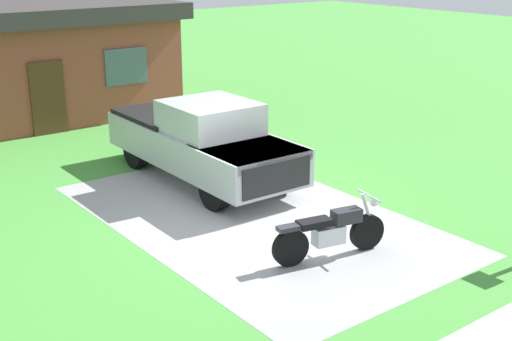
% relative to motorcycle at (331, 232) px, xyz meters
% --- Properties ---
extents(ground_plane, '(80.00, 80.00, 0.00)m').
position_rel_motorcycle_xyz_m(ground_plane, '(0.02, 2.23, -0.47)').
color(ground_plane, '#48963C').
extents(driveway_pad, '(4.97, 8.24, 0.01)m').
position_rel_motorcycle_xyz_m(driveway_pad, '(0.02, 2.23, -0.47)').
color(driveway_pad, '#9F9F9F').
rests_on(driveway_pad, ground).
extents(motorcycle, '(2.19, 0.81, 1.09)m').
position_rel_motorcycle_xyz_m(motorcycle, '(0.00, 0.00, 0.00)').
color(motorcycle, black).
rests_on(motorcycle, ground).
extents(pickup_truck, '(2.08, 5.65, 1.90)m').
position_rel_motorcycle_xyz_m(pickup_truck, '(0.53, 4.95, 0.48)').
color(pickup_truck, black).
rests_on(pickup_truck, ground).
extents(neighbor_house, '(9.60, 5.60, 3.50)m').
position_rel_motorcycle_xyz_m(neighbor_house, '(-0.75, 13.43, 1.32)').
color(neighbor_house, brown).
rests_on(neighbor_house, ground).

